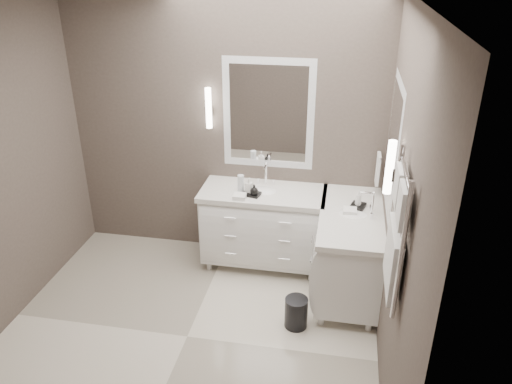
% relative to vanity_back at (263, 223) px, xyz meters
% --- Properties ---
extents(floor, '(3.20, 3.00, 0.01)m').
position_rel_vanity_back_xyz_m(floor, '(-0.45, -1.23, -0.49)').
color(floor, silver).
rests_on(floor, ground).
extents(ceiling, '(3.20, 3.00, 0.01)m').
position_rel_vanity_back_xyz_m(ceiling, '(-0.45, -1.23, 2.22)').
color(ceiling, white).
rests_on(ceiling, wall_back).
extents(wall_back, '(3.20, 0.01, 2.70)m').
position_rel_vanity_back_xyz_m(wall_back, '(-0.45, 0.28, 0.86)').
color(wall_back, '#4F453F').
rests_on(wall_back, floor).
extents(wall_front, '(3.20, 0.01, 2.70)m').
position_rel_vanity_back_xyz_m(wall_front, '(-0.45, -2.73, 0.86)').
color(wall_front, '#4F453F').
rests_on(wall_front, floor).
extents(wall_right, '(0.01, 3.00, 2.70)m').
position_rel_vanity_back_xyz_m(wall_right, '(1.15, -1.23, 0.86)').
color(wall_right, '#4F453F').
rests_on(wall_right, floor).
extents(vanity_back, '(1.24, 0.59, 0.97)m').
position_rel_vanity_back_xyz_m(vanity_back, '(0.00, 0.00, 0.00)').
color(vanity_back, white).
rests_on(vanity_back, floor).
extents(vanity_right, '(0.59, 1.24, 0.97)m').
position_rel_vanity_back_xyz_m(vanity_right, '(0.88, -0.33, 0.00)').
color(vanity_right, white).
rests_on(vanity_right, floor).
extents(mirror_back, '(0.90, 0.02, 1.10)m').
position_rel_vanity_back_xyz_m(mirror_back, '(-0.00, 0.26, 1.06)').
color(mirror_back, white).
rests_on(mirror_back, wall_back).
extents(mirror_right, '(0.02, 0.90, 1.10)m').
position_rel_vanity_back_xyz_m(mirror_right, '(1.14, -0.43, 1.06)').
color(mirror_right, white).
rests_on(mirror_right, wall_right).
extents(sconce_back, '(0.06, 0.06, 0.40)m').
position_rel_vanity_back_xyz_m(sconce_back, '(-0.58, 0.20, 1.11)').
color(sconce_back, white).
rests_on(sconce_back, wall_back).
extents(sconce_right, '(0.06, 0.06, 0.40)m').
position_rel_vanity_back_xyz_m(sconce_right, '(1.08, -1.01, 1.11)').
color(sconce_right, white).
rests_on(sconce_right, wall_right).
extents(towel_bar_corner, '(0.03, 0.22, 0.30)m').
position_rel_vanity_back_xyz_m(towel_bar_corner, '(1.09, 0.13, 0.63)').
color(towel_bar_corner, white).
rests_on(towel_bar_corner, wall_right).
extents(towel_ladder, '(0.06, 0.58, 0.90)m').
position_rel_vanity_back_xyz_m(towel_ladder, '(1.10, -1.63, 0.91)').
color(towel_ladder, white).
rests_on(towel_ladder, wall_right).
extents(waste_bin, '(0.26, 0.26, 0.28)m').
position_rel_vanity_back_xyz_m(waste_bin, '(0.45, -0.92, -0.34)').
color(waste_bin, black).
rests_on(waste_bin, floor).
extents(amenity_tray_back, '(0.19, 0.15, 0.02)m').
position_rel_vanity_back_xyz_m(amenity_tray_back, '(-0.09, -0.12, 0.38)').
color(amenity_tray_back, black).
rests_on(amenity_tray_back, vanity_back).
extents(amenity_tray_right, '(0.17, 0.20, 0.03)m').
position_rel_vanity_back_xyz_m(amenity_tray_right, '(0.92, -0.20, 0.38)').
color(amenity_tray_right, black).
rests_on(amenity_tray_right, vanity_right).
extents(water_bottle, '(0.07, 0.07, 0.18)m').
position_rel_vanity_back_xyz_m(water_bottle, '(-0.21, -0.08, 0.46)').
color(water_bottle, silver).
rests_on(water_bottle, vanity_back).
extents(soap_bottle_a, '(0.08, 0.08, 0.14)m').
position_rel_vanity_back_xyz_m(soap_bottle_a, '(-0.12, -0.10, 0.46)').
color(soap_bottle_a, white).
rests_on(soap_bottle_a, amenity_tray_back).
extents(soap_bottle_b, '(0.10, 0.10, 0.10)m').
position_rel_vanity_back_xyz_m(soap_bottle_b, '(-0.06, -0.15, 0.44)').
color(soap_bottle_b, black).
rests_on(soap_bottle_b, amenity_tray_back).
extents(soap_bottle_c, '(0.07, 0.07, 0.15)m').
position_rel_vanity_back_xyz_m(soap_bottle_c, '(0.92, -0.20, 0.46)').
color(soap_bottle_c, white).
rests_on(soap_bottle_c, amenity_tray_right).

